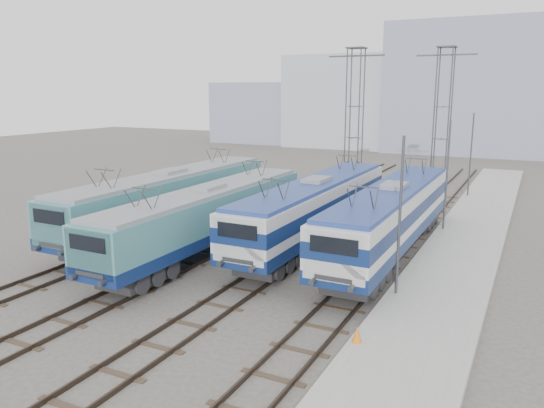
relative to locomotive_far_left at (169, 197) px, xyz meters
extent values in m
plane|color=#514C47|center=(6.75, -6.47, -2.30)|extent=(160.00, 160.00, 0.00)
cube|color=#9E9E99|center=(16.95, 1.53, -2.15)|extent=(4.00, 70.00, 0.30)
cube|color=navy|center=(0.00, 0.23, -0.89)|extent=(2.93, 18.50, 0.62)
cube|color=teal|center=(0.00, 0.23, 0.35)|extent=(2.88, 18.50, 1.85)
cube|color=teal|center=(0.00, -8.66, 0.16)|extent=(2.65, 0.72, 2.10)
cube|color=gray|center=(0.00, 0.23, 1.37)|extent=(2.65, 17.76, 0.21)
cube|color=#262628|center=(0.00, -5.94, -1.66)|extent=(2.16, 3.70, 0.69)
cube|color=#262628|center=(0.00, 6.39, -1.66)|extent=(2.16, 3.70, 0.69)
cube|color=navy|center=(4.50, -2.33, -0.96)|extent=(2.76, 17.44, 0.58)
cube|color=teal|center=(4.50, -2.33, 0.20)|extent=(2.71, 17.44, 1.74)
cube|color=teal|center=(4.50, -10.71, 0.03)|extent=(2.50, 0.68, 1.98)
cube|color=gray|center=(4.50, -2.33, 1.17)|extent=(2.50, 16.74, 0.19)
cube|color=#262628|center=(4.50, -8.14, -1.68)|extent=(2.03, 3.49, 0.65)
cube|color=#262628|center=(4.50, 3.48, -1.68)|extent=(2.03, 3.49, 0.65)
cube|color=navy|center=(9.00, 2.02, -0.93)|extent=(2.84, 17.91, 0.60)
cube|color=silver|center=(9.00, 2.02, 0.27)|extent=(2.79, 17.91, 1.79)
cube|color=navy|center=(9.00, 2.02, 0.22)|extent=(2.83, 17.93, 0.70)
cube|color=silver|center=(9.00, -6.58, 0.09)|extent=(2.56, 0.70, 2.03)
cube|color=navy|center=(9.00, 2.02, 1.26)|extent=(2.56, 17.19, 0.20)
cube|color=#262628|center=(9.00, -3.94, -1.67)|extent=(2.09, 3.58, 0.67)
cube|color=#262628|center=(9.00, 7.99, -1.67)|extent=(2.09, 3.58, 0.67)
cube|color=navy|center=(13.50, 1.84, -0.91)|extent=(2.87, 18.15, 0.60)
cube|color=silver|center=(13.50, 1.84, 0.30)|extent=(2.82, 18.15, 1.81)
cube|color=navy|center=(13.50, 1.84, 0.25)|extent=(2.86, 18.17, 0.71)
cube|color=silver|center=(13.50, -6.88, 0.12)|extent=(2.60, 0.71, 2.06)
cube|color=navy|center=(13.50, 1.84, 1.31)|extent=(2.60, 17.42, 0.20)
cube|color=#262628|center=(13.50, -4.21, -1.67)|extent=(2.12, 3.63, 0.68)
cube|color=#262628|center=(13.50, 7.89, -1.67)|extent=(2.12, 3.63, 0.68)
cylinder|color=#3F4247|center=(6.20, 14.98, 3.70)|extent=(0.10, 0.10, 12.00)
cylinder|color=#3F4247|center=(7.30, 14.98, 3.70)|extent=(0.10, 0.10, 12.00)
cylinder|color=#3F4247|center=(6.20, 16.08, 3.70)|extent=(0.10, 0.10, 12.00)
cylinder|color=#3F4247|center=(7.30, 16.08, 3.70)|extent=(0.10, 0.10, 12.00)
cube|color=#3F4247|center=(6.75, 15.53, 9.10)|extent=(4.50, 0.12, 0.12)
cylinder|color=#3F4247|center=(12.70, 16.98, 3.70)|extent=(0.10, 0.10, 12.00)
cylinder|color=#3F4247|center=(13.80, 16.98, 3.70)|extent=(0.10, 0.10, 12.00)
cylinder|color=#3F4247|center=(12.70, 18.08, 3.70)|extent=(0.10, 0.10, 12.00)
cylinder|color=#3F4247|center=(13.80, 18.08, 3.70)|extent=(0.10, 0.10, 12.00)
cube|color=#3F4247|center=(13.25, 17.53, 9.10)|extent=(4.50, 0.12, 0.12)
cylinder|color=#3F4247|center=(15.35, -4.47, 1.20)|extent=(0.12, 0.12, 7.00)
cylinder|color=#3F4247|center=(15.35, 7.53, 1.20)|extent=(0.12, 0.12, 7.00)
cylinder|color=#3F4247|center=(15.35, 19.53, 1.20)|extent=(0.12, 0.12, 7.00)
cone|color=orange|center=(15.25, -9.54, -1.72)|extent=(0.35, 0.35, 0.56)
cube|color=#A4AEB8|center=(-7.25, 55.53, 4.70)|extent=(18.00, 12.00, 14.00)
cube|color=#868DA6|center=(10.75, 55.53, 6.70)|extent=(22.00, 14.00, 18.00)
cube|color=#868DA6|center=(-23.25, 55.53, 2.70)|extent=(14.00, 10.00, 10.00)
camera|label=1|loc=(20.21, -25.85, 6.48)|focal=35.00mm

